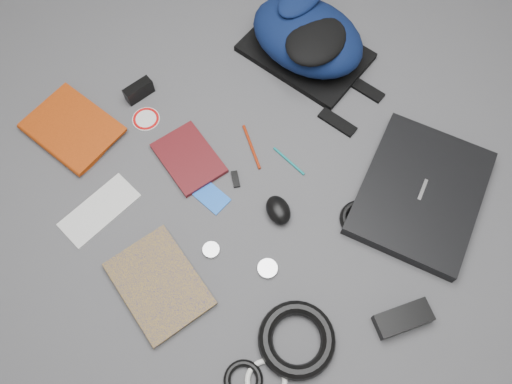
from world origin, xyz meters
TOP-DOWN VIEW (x-y plane):
  - ground at (0.00, 0.00)m, footprint 4.00×4.00m
  - backpack at (0.41, 0.32)m, footprint 0.40×0.48m
  - laptop at (0.38, -0.26)m, footprint 0.51×0.48m
  - textbook_red at (-0.43, 0.45)m, footprint 0.27×0.31m
  - comic_book at (-0.45, -0.08)m, footprint 0.20×0.27m
  - envelope at (-0.39, 0.21)m, footprint 0.24×0.14m
  - dvd_case at (-0.10, 0.20)m, footprint 0.15×0.21m
  - compact_camera at (-0.11, 0.48)m, footprint 0.09×0.04m
  - sticker_disc at (-0.14, 0.39)m, footprint 0.11×0.11m
  - pen_teal at (0.14, 0.03)m, footprint 0.03×0.12m
  - pen_red at (0.07, 0.13)m, footprint 0.05×0.15m
  - id_badge at (-0.11, 0.06)m, footprint 0.08×0.11m
  - usb_black at (-0.02, 0.07)m, footprint 0.04×0.05m
  - mouse at (0.02, -0.08)m, footprint 0.08×0.10m
  - headphone_left at (-0.19, -0.07)m, footprint 0.05×0.05m
  - headphone_right at (-0.10, -0.20)m, footprint 0.07×0.07m
  - cable_coil at (0.19, -0.22)m, footprint 0.14×0.14m
  - power_brick at (0.11, -0.49)m, footprint 0.15×0.10m
  - power_cord_coil at (-0.14, -0.39)m, footprint 0.23×0.23m
  - earbud_coil at (-0.30, -0.39)m, footprint 0.10×0.10m
  - white_cable_coil at (-0.26, -0.42)m, footprint 0.13×0.13m

SIDE VIEW (x-z plane):
  - ground at x=0.00m, z-range 0.00..0.00m
  - sticker_disc at x=-0.14m, z-range 0.00..0.00m
  - envelope at x=-0.39m, z-range 0.00..0.00m
  - id_badge at x=-0.11m, z-range 0.00..0.00m
  - pen_teal at x=0.14m, z-range 0.00..0.01m
  - pen_red at x=0.07m, z-range 0.00..0.01m
  - usb_black at x=-0.02m, z-range 0.00..0.01m
  - headphone_left at x=-0.19m, z-range 0.00..0.01m
  - headphone_right at x=-0.10m, z-range 0.00..0.01m
  - white_cable_coil at x=-0.26m, z-range 0.00..0.01m
  - dvd_case at x=-0.10m, z-range 0.00..0.02m
  - earbud_coil at x=-0.30m, z-range 0.00..0.02m
  - comic_book at x=-0.45m, z-range 0.00..0.02m
  - cable_coil at x=0.19m, z-range 0.00..0.02m
  - textbook_red at x=-0.43m, z-range 0.00..0.03m
  - power_brick at x=0.11m, z-range 0.00..0.04m
  - power_cord_coil at x=-0.14m, z-range 0.00..0.04m
  - laptop at x=0.38m, z-range 0.00..0.04m
  - mouse at x=0.02m, z-range 0.00..0.05m
  - compact_camera at x=-0.11m, z-range 0.00..0.05m
  - backpack at x=0.41m, z-range 0.00..0.17m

